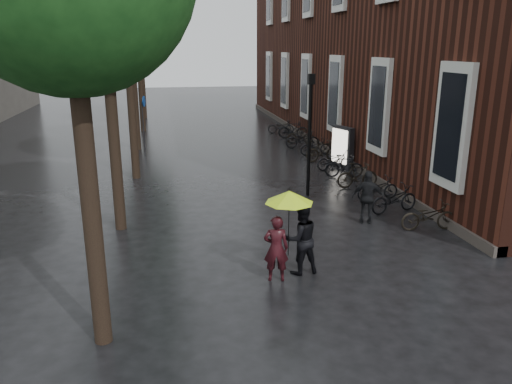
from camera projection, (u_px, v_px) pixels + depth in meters
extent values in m
plane|color=black|center=(329.00, 348.00, 8.95)|extent=(120.00, 120.00, 0.00)
cube|color=#38160F|center=(401.00, 31.00, 27.51)|extent=(10.00, 33.00, 12.00)
cube|color=silver|center=(453.00, 127.00, 14.26)|extent=(0.25, 1.60, 3.60)
cube|color=black|center=(450.00, 127.00, 14.24)|extent=(0.10, 1.20, 3.00)
cube|color=silver|center=(380.00, 106.00, 18.97)|extent=(0.25, 1.60, 3.60)
cube|color=black|center=(378.00, 107.00, 18.96)|extent=(0.10, 1.20, 3.00)
cube|color=silver|center=(336.00, 94.00, 23.69)|extent=(0.25, 1.60, 3.60)
cube|color=black|center=(334.00, 94.00, 23.67)|extent=(0.10, 1.20, 3.00)
cube|color=silver|center=(306.00, 86.00, 28.40)|extent=(0.25, 1.60, 3.60)
cube|color=black|center=(305.00, 86.00, 28.38)|extent=(0.10, 1.20, 3.00)
cube|color=silver|center=(285.00, 81.00, 33.12)|extent=(0.25, 1.60, 3.60)
cube|color=black|center=(284.00, 81.00, 33.10)|extent=(0.10, 1.20, 3.00)
cube|color=silver|center=(270.00, 76.00, 37.83)|extent=(0.25, 1.60, 3.60)
cube|color=black|center=(268.00, 76.00, 37.81)|extent=(0.10, 1.20, 3.00)
cube|color=#3F3833|center=(312.00, 139.00, 28.29)|extent=(0.40, 33.00, 0.30)
cylinder|color=black|center=(92.00, 221.00, 8.53)|extent=(0.32, 0.32, 4.68)
cylinder|color=black|center=(115.00, 154.00, 14.19)|extent=(0.32, 0.32, 4.51)
cylinder|color=black|center=(132.00, 118.00, 19.82)|extent=(0.32, 0.32, 4.95)
cylinder|color=black|center=(135.00, 107.00, 25.53)|extent=(0.32, 0.32, 4.40)
cylinder|color=black|center=(141.00, 93.00, 31.15)|extent=(0.32, 0.32, 4.79)
cylinder|color=black|center=(143.00, 87.00, 36.83)|extent=(0.32, 0.32, 4.57)
imported|color=black|center=(276.00, 248.00, 11.35)|extent=(0.63, 0.47, 1.57)
imported|color=black|center=(301.00, 239.00, 11.71)|extent=(0.94, 0.78, 1.74)
cylinder|color=black|center=(289.00, 227.00, 11.34)|extent=(0.02, 0.02, 1.42)
cone|color=#CEFF1A|center=(289.00, 197.00, 11.14)|extent=(1.12, 1.12, 0.28)
cylinder|color=black|center=(289.00, 189.00, 11.09)|extent=(0.02, 0.02, 0.08)
imported|color=black|center=(368.00, 197.00, 15.05)|extent=(1.04, 0.70, 1.64)
imported|color=black|center=(429.00, 216.00, 14.59)|extent=(1.69, 0.69, 0.87)
imported|color=black|center=(394.00, 199.00, 16.13)|extent=(1.85, 1.00, 0.92)
imported|color=black|center=(378.00, 188.00, 17.51)|extent=(1.62, 0.71, 0.82)
imported|color=black|center=(358.00, 175.00, 18.96)|extent=(1.63, 0.48, 0.97)
imported|color=black|center=(344.00, 166.00, 20.46)|extent=(1.64, 0.75, 0.95)
imported|color=black|center=(335.00, 160.00, 21.68)|extent=(1.76, 0.82, 0.89)
imported|color=black|center=(323.00, 151.00, 23.27)|extent=(1.76, 0.75, 1.03)
imported|color=black|center=(315.00, 146.00, 24.73)|extent=(1.64, 0.71, 0.84)
imported|color=black|center=(303.00, 139.00, 26.33)|extent=(1.84, 0.78, 0.94)
imported|color=black|center=(300.00, 136.00, 27.54)|extent=(1.56, 0.64, 0.91)
imported|color=black|center=(293.00, 129.00, 29.15)|extent=(1.79, 0.86, 1.04)
imported|color=black|center=(281.00, 127.00, 30.71)|extent=(1.68, 0.89, 0.84)
cube|color=black|center=(343.00, 147.00, 22.01)|extent=(0.25, 1.21, 1.83)
cube|color=beige|center=(340.00, 146.00, 21.97)|extent=(0.04, 1.02, 1.50)
cylinder|color=black|center=(309.00, 140.00, 17.58)|extent=(0.12, 0.12, 4.03)
cube|color=black|center=(311.00, 79.00, 16.98)|extent=(0.22, 0.22, 0.35)
sphere|color=#FFE5B2|center=(311.00, 79.00, 16.98)|extent=(0.18, 0.18, 0.18)
cylinder|color=#262628|center=(143.00, 128.00, 24.55)|extent=(0.06, 0.06, 2.63)
cylinder|color=navy|center=(144.00, 101.00, 24.20)|extent=(0.03, 0.53, 0.53)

